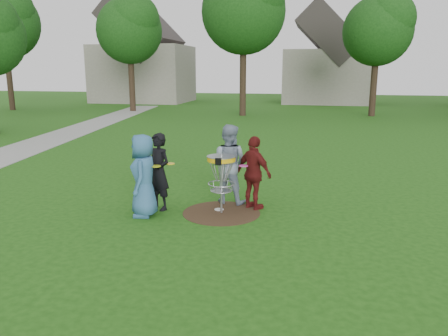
% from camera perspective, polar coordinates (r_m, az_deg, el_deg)
% --- Properties ---
extents(ground, '(100.00, 100.00, 0.00)m').
position_cam_1_polar(ground, '(10.15, -0.34, -5.88)').
color(ground, '#19470F').
rests_on(ground, ground).
extents(dirt_patch, '(1.80, 1.80, 0.01)m').
position_cam_1_polar(dirt_patch, '(10.15, -0.34, -5.86)').
color(dirt_patch, '#47331E').
rests_on(dirt_patch, ground).
extents(concrete_path, '(7.75, 39.92, 0.02)m').
position_cam_1_polar(concrete_path, '(21.39, -22.71, 3.10)').
color(concrete_path, '#9E9E99').
rests_on(concrete_path, ground).
extents(player_blue, '(0.76, 1.01, 1.86)m').
position_cam_1_polar(player_blue, '(9.89, -10.47, -0.99)').
color(player_blue, '#315E87').
rests_on(player_blue, ground).
extents(player_black, '(0.79, 0.71, 1.82)m').
position_cam_1_polar(player_black, '(10.30, -8.52, -0.49)').
color(player_black, black).
rests_on(player_black, ground).
extents(player_grey, '(1.05, 0.88, 1.95)m').
position_cam_1_polar(player_grey, '(10.70, 0.58, 0.53)').
color(player_grey, gray).
rests_on(player_grey, ground).
extents(player_maroon, '(1.08, 0.94, 1.74)m').
position_cam_1_polar(player_maroon, '(10.24, 3.95, -0.66)').
color(player_maroon, '#5C1515').
rests_on(player_maroon, ground).
extents(disc_on_grass, '(0.22, 0.22, 0.02)m').
position_cam_1_polar(disc_on_grass, '(10.35, -0.65, -5.45)').
color(disc_on_grass, white).
rests_on(disc_on_grass, ground).
extents(disc_golf_basket, '(0.66, 0.67, 1.38)m').
position_cam_1_polar(disc_golf_basket, '(9.87, -0.35, -0.27)').
color(disc_golf_basket, '#9EA0A5').
rests_on(disc_golf_basket, ground).
extents(held_discs, '(2.07, 1.23, 0.15)m').
position_cam_1_polar(held_discs, '(10.08, -3.23, 0.63)').
color(held_discs, '#BFCC16').
rests_on(held_discs, ground).
extents(tree_row, '(51.20, 17.42, 9.90)m').
position_cam_1_polar(tree_row, '(30.26, 9.08, 18.27)').
color(tree_row, '#38281C').
rests_on(tree_row, ground).
extents(house_row, '(44.50, 10.65, 11.62)m').
position_cam_1_polar(house_row, '(42.57, 15.81, 13.55)').
color(house_row, gray).
rests_on(house_row, ground).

